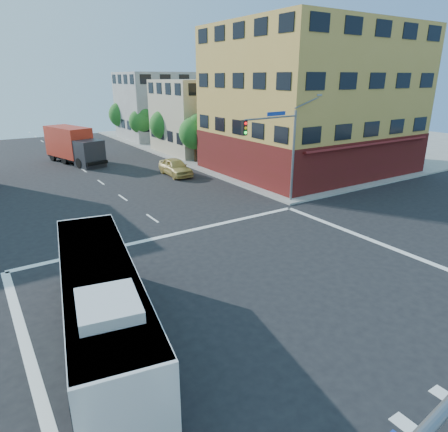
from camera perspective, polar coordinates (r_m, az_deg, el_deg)
ground at (r=17.98m, az=6.84°, el=-12.08°), size 120.00×120.00×0.00m
sidewalk_ne at (r=65.50m, az=11.10°, el=10.81°), size 50.00×50.00×0.15m
corner_building_ne at (r=42.67m, az=12.27°, el=14.25°), size 18.10×15.44×14.00m
building_east_near at (r=53.24m, az=-2.41°, el=14.07°), size 12.06×10.06×9.00m
building_east_far at (r=65.60m, az=-8.91°, el=15.28°), size 12.06×10.06×10.00m
signal_mast_ne at (r=29.67m, az=7.74°, el=10.70°), size 7.91×1.13×8.07m
street_tree_a at (r=45.60m, az=-4.03°, el=12.01°), size 3.60×3.60×5.53m
street_tree_b at (r=52.68m, az=-8.39°, el=13.01°), size 3.80×3.80×5.79m
street_tree_c at (r=60.03m, az=-11.70°, el=13.29°), size 3.40×3.40×5.29m
street_tree_d at (r=67.46m, az=-14.34°, el=14.07°), size 4.00×4.00×6.03m
transit_bus at (r=15.22m, az=-17.05°, el=-11.85°), size 4.46×11.71×3.39m
box_truck at (r=48.69m, az=-20.64°, el=9.33°), size 4.82×9.19×3.98m
parked_car at (r=40.21m, az=-6.95°, el=6.96°), size 2.16×4.98×1.67m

